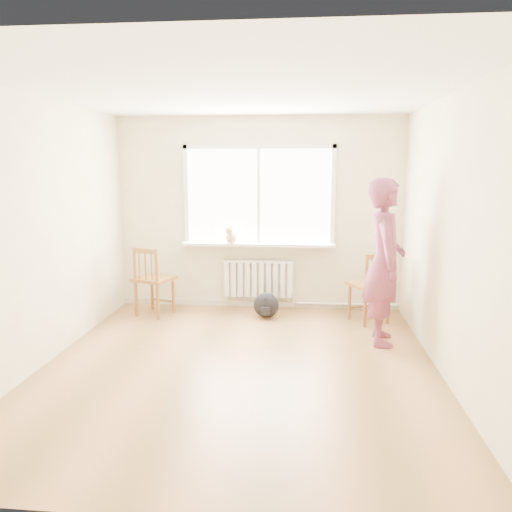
% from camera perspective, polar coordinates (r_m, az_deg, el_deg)
% --- Properties ---
extents(floor, '(4.50, 4.50, 0.00)m').
position_cam_1_polar(floor, '(5.20, -1.97, -12.55)').
color(floor, '#AA7345').
rests_on(floor, ground).
extents(ceiling, '(4.50, 4.50, 0.00)m').
position_cam_1_polar(ceiling, '(4.85, -2.18, 18.36)').
color(ceiling, white).
rests_on(ceiling, back_wall).
extents(back_wall, '(4.00, 0.01, 2.70)m').
position_cam_1_polar(back_wall, '(7.07, 0.34, 4.84)').
color(back_wall, beige).
rests_on(back_wall, ground).
extents(window, '(2.12, 0.05, 1.42)m').
position_cam_1_polar(window, '(7.02, 0.32, 7.36)').
color(window, white).
rests_on(window, back_wall).
extents(windowsill, '(2.15, 0.22, 0.04)m').
position_cam_1_polar(windowsill, '(7.01, 0.26, 1.34)').
color(windowsill, white).
rests_on(windowsill, back_wall).
extents(radiator, '(1.00, 0.12, 0.55)m').
position_cam_1_polar(radiator, '(7.12, 0.27, -2.54)').
color(radiator, white).
rests_on(radiator, back_wall).
extents(heating_pipe, '(1.40, 0.04, 0.04)m').
position_cam_1_polar(heating_pipe, '(7.24, 10.24, -5.44)').
color(heating_pipe, silver).
rests_on(heating_pipe, back_wall).
extents(baseboard, '(4.00, 0.03, 0.08)m').
position_cam_1_polar(baseboard, '(7.29, 0.32, -5.47)').
color(baseboard, beige).
rests_on(baseboard, ground).
extents(chair_left, '(0.59, 0.58, 0.95)m').
position_cam_1_polar(chair_left, '(6.90, -11.82, -2.84)').
color(chair_left, brown).
rests_on(chair_left, floor).
extents(chair_right, '(0.62, 0.61, 0.93)m').
position_cam_1_polar(chair_right, '(6.62, 13.07, -3.51)').
color(chair_right, brown).
rests_on(chair_right, floor).
extents(person, '(0.47, 0.70, 1.89)m').
position_cam_1_polar(person, '(5.82, 14.46, -0.68)').
color(person, '#D24676').
rests_on(person, floor).
extents(cat, '(0.21, 0.40, 0.27)m').
position_cam_1_polar(cat, '(6.95, -2.81, 2.33)').
color(cat, beige).
rests_on(cat, windowsill).
extents(backpack, '(0.41, 0.36, 0.34)m').
position_cam_1_polar(backpack, '(6.74, 1.17, -5.64)').
color(backpack, black).
rests_on(backpack, floor).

